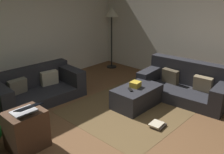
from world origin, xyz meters
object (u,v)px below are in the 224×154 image
at_px(side_table, 26,130).
at_px(corner_lamp, 112,17).
at_px(gift_box, 135,84).
at_px(tv_remote, 130,90).
at_px(ottoman, 137,96).
at_px(laptop, 25,110).
at_px(book_stack, 158,125).
at_px(couch_right, 185,85).
at_px(couch_left, 36,88).

distance_m(side_table, corner_lamp, 4.11).
relative_size(gift_box, tv_remote, 1.17).
height_order(ottoman, side_table, side_table).
bearing_deg(ottoman, side_table, 171.04).
xyz_separation_m(laptop, book_stack, (1.76, -1.02, -0.60)).
bearing_deg(gift_box, book_stack, -115.50).
distance_m(couch_right, gift_box, 1.15).
distance_m(tv_remote, side_table, 1.97).
distance_m(gift_box, corner_lamp, 2.65).
height_order(side_table, book_stack, side_table).
height_order(couch_right, corner_lamp, corner_lamp).
bearing_deg(gift_box, couch_right, -27.59).
distance_m(couch_left, couch_right, 3.09).
relative_size(couch_right, ottoman, 1.87).
bearing_deg(book_stack, couch_right, 10.16).
xyz_separation_m(ottoman, laptop, (-2.14, 0.28, 0.44)).
xyz_separation_m(tv_remote, side_table, (-1.94, 0.33, -0.11)).
relative_size(laptop, book_stack, 1.40).
height_order(side_table, corner_lamp, corner_lamp).
distance_m(couch_right, laptop, 3.25).
bearing_deg(tv_remote, couch_left, 154.14).
relative_size(couch_left, laptop, 4.65).
bearing_deg(laptop, ottoman, -7.40).
distance_m(side_table, laptop, 0.35).
height_order(tv_remote, side_table, side_table).
height_order(couch_left, corner_lamp, corner_lamp).
distance_m(ottoman, gift_box, 0.25).
height_order(couch_left, gift_box, couch_left).
bearing_deg(couch_right, corner_lamp, -14.42).
distance_m(couch_left, ottoman, 2.06).
height_order(couch_left, book_stack, couch_left).
height_order(ottoman, laptop, laptop).
distance_m(couch_left, laptop, 1.74).
bearing_deg(couch_left, ottoman, 128.55).
height_order(couch_right, tv_remote, couch_right).
xyz_separation_m(tv_remote, corner_lamp, (1.63, 2.01, 1.03)).
relative_size(couch_left, gift_box, 9.69).
bearing_deg(side_table, corner_lamp, 25.19).
xyz_separation_m(couch_left, gift_box, (1.18, -1.65, 0.19)).
xyz_separation_m(tv_remote, laptop, (-1.94, 0.27, 0.23)).
height_order(book_stack, corner_lamp, corner_lamp).
bearing_deg(laptop, side_table, 89.62).
distance_m(tv_remote, corner_lamp, 2.79).
xyz_separation_m(couch_left, corner_lamp, (2.63, 0.34, 1.18)).
relative_size(tv_remote, laptop, 0.41).
bearing_deg(side_table, ottoman, -8.96).
distance_m(couch_left, side_table, 1.65).
distance_m(ottoman, tv_remote, 0.28).
bearing_deg(tv_remote, laptop, -154.44).
xyz_separation_m(gift_box, corner_lamp, (1.45, 1.98, 0.99)).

